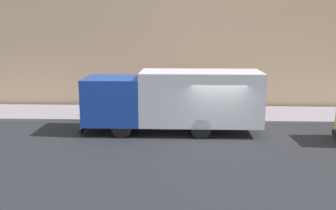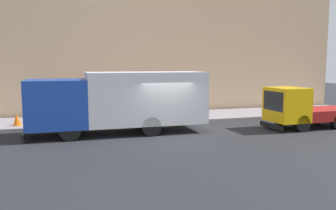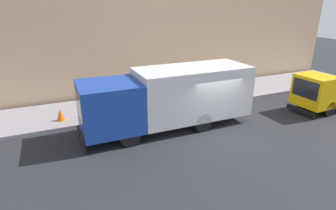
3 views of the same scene
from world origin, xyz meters
TOP-DOWN VIEW (x-y plane):
  - ground at (0.00, 0.00)m, footprint 80.00×80.00m
  - sidewalk at (4.95, 0.00)m, footprint 3.91×30.00m
  - building_facade at (7.41, 0.00)m, footprint 0.50×30.00m
  - large_utility_truck at (1.28, 2.01)m, footprint 2.52×8.49m
  - pedestrian_walking at (3.95, 2.09)m, footprint 0.37×0.37m
  - pedestrian_standing at (5.02, 3.96)m, footprint 0.51×0.51m
  - traffic_cone_orange at (3.99, 7.03)m, footprint 0.43×0.43m

SIDE VIEW (x-z plane):
  - ground at x=0.00m, z-range 0.00..0.00m
  - sidewalk at x=4.95m, z-range 0.00..0.16m
  - traffic_cone_orange at x=3.99m, z-range 0.16..0.78m
  - pedestrian_walking at x=3.95m, z-range 0.22..1.93m
  - pedestrian_standing at x=5.02m, z-range 0.22..2.01m
  - large_utility_truck at x=1.28m, z-range 0.16..3.13m
  - building_facade at x=7.41m, z-range 0.00..12.21m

